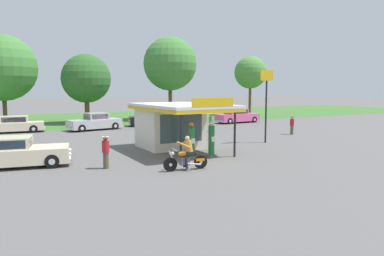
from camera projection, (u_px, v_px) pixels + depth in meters
name	position (u px, v px, depth m)	size (l,w,h in m)	color
ground_plane	(195.00, 162.00, 17.89)	(300.00, 300.00, 0.00)	#5B5959
grass_verge_strip	(75.00, 119.00, 43.82)	(120.00, 24.00, 0.01)	#3D6B2D
service_station_kiosk	(173.00, 122.00, 22.03)	(4.23, 7.00, 3.27)	silver
gas_pump_nearside	(191.00, 142.00, 18.74)	(0.44, 0.44, 1.97)	slate
gas_pump_offside	(211.00, 140.00, 19.37)	(0.44, 0.44, 1.98)	slate
motorcycle_with_rider	(186.00, 156.00, 16.10)	(2.14, 0.70, 1.58)	black
featured_classic_sedan	(15.00, 153.00, 16.75)	(5.20, 2.80, 1.45)	beige
parked_car_back_row_left	(154.00, 119.00, 35.82)	(5.37, 3.14, 1.54)	black
parked_car_back_row_centre_left	(237.00, 116.00, 39.07)	(5.40, 2.05, 1.56)	#E55993
parked_car_back_row_centre	(11.00, 125.00, 30.05)	(5.65, 2.24, 1.43)	beige
parked_car_back_row_far_right	(95.00, 122.00, 32.15)	(5.09, 2.65, 1.56)	#B7B7BC
bystander_chatting_near_pumps	(211.00, 122.00, 30.71)	(0.34, 0.34, 1.55)	#2D3351
bystander_strolling_foreground	(106.00, 151.00, 16.38)	(0.34, 0.34, 1.53)	brown
bystander_admiring_sedan	(292.00, 125.00, 28.86)	(0.34, 0.34, 1.48)	brown
tree_oak_far_left	(250.00, 73.00, 50.04)	(4.58, 4.58, 8.40)	brown
tree_oak_far_right	(171.00, 66.00, 42.83)	(6.46, 6.51, 10.01)	brown
tree_oak_distant_spare	(2.00, 68.00, 37.42)	(7.10, 7.10, 9.55)	brown
tree_oak_right	(85.00, 80.00, 37.86)	(5.27, 5.27, 7.51)	brown
roadside_pole_sign	(266.00, 94.00, 24.12)	(1.10, 0.12, 5.00)	black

